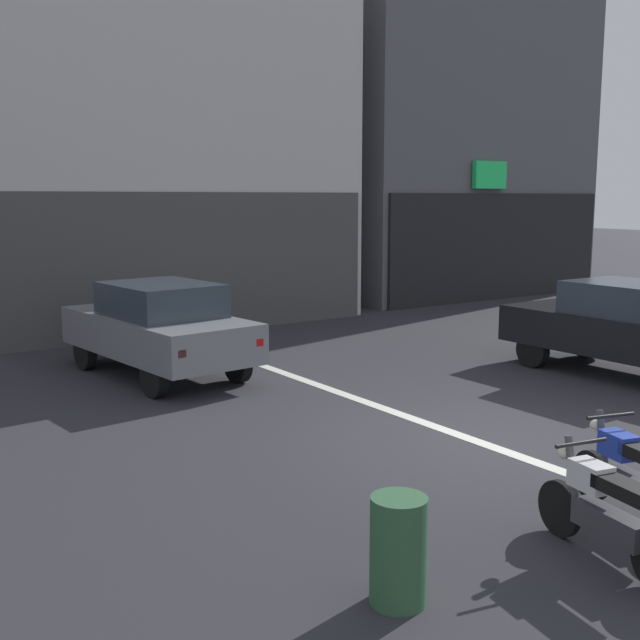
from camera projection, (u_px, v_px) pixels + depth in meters
name	position (u px, v px, depth m)	size (l,w,h in m)	color
ground_plane	(475.00, 441.00, 9.86)	(120.00, 120.00, 0.00)	#2B2B30
lane_centre_line	(247.00, 360.00, 14.75)	(0.20, 18.00, 0.01)	silver
building_far_right	(421.00, 136.00, 25.87)	(9.08, 7.54, 10.25)	#56565B
car_grey_crossing_near	(159.00, 326.00, 13.31)	(2.16, 4.26, 1.64)	black
car_black_parked_kerbside	(625.00, 326.00, 13.35)	(1.76, 4.10, 1.64)	black
motorcycle_white_row_leftmost	(605.00, 511.00, 6.54)	(0.55, 1.65, 0.98)	black
motorcycle_blue_row_left_mid	(631.00, 475.00, 7.36)	(0.62, 1.63, 0.98)	black
trash_bin	(398.00, 551.00, 5.87)	(0.44, 0.44, 0.85)	#2D5938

